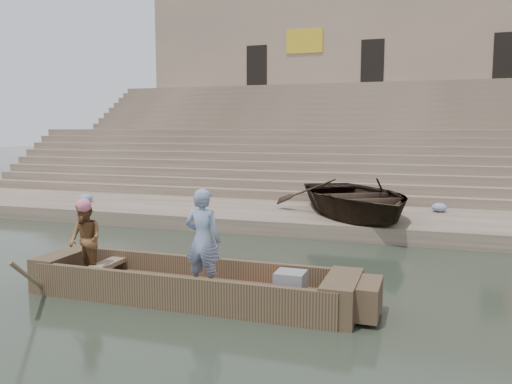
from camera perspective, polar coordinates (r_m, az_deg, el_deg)
The scene contains 13 objects.
ground at distance 7.50m, azimuth 7.97°, elevation -15.38°, with size 120.00×120.00×0.00m, color #252F23.
lower_landing at distance 15.12m, azimuth 13.53°, elevation -3.24°, with size 32.00×4.00×0.40m, color gray.
mid_landing at distance 22.41m, azimuth 15.28°, elevation 3.10°, with size 32.00×3.00×2.80m, color gray.
upper_landing at distance 29.36m, azimuth 16.14°, elevation 6.31°, with size 32.00×3.00×5.20m, color gray.
ghat_steps at distance 24.08m, azimuth 15.54°, elevation 4.31°, with size 32.00×11.00×5.20m.
building_wall at distance 33.46m, azimuth 16.61°, elevation 11.50°, with size 32.00×5.07×11.20m.
main_rowboat at distance 8.93m, azimuth -7.25°, elevation -10.92°, with size 5.00×1.30×0.22m, color brown.
rowboat_trim at distance 8.77m, azimuth -6.06°, elevation -9.86°, with size 6.04×2.63×2.02m.
standing_man at distance 8.41m, azimuth -5.89°, elevation -5.29°, with size 0.61×0.40×1.68m, color navy.
rowing_man at distance 9.61m, azimuth -18.37°, elevation -5.07°, with size 0.66×0.51×1.35m, color #226625.
television at distance 8.26m, azimuth 3.76°, elevation -10.11°, with size 0.46×0.42×0.40m.
beached_rowboat at distance 14.73m, azimuth 10.85°, elevation -0.54°, with size 3.70×5.18×1.07m, color #2D2116.
cloth_bundles at distance 15.19m, azimuth 14.84°, elevation -1.97°, with size 19.05×1.93×0.26m.
Camera 1 is at (1.22, -6.83, 2.86)m, focal length 36.17 mm.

